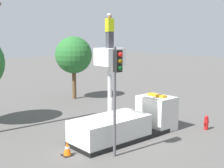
# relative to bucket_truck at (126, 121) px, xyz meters

# --- Properties ---
(ground_plane) EXTENTS (120.00, 120.00, 0.00)m
(ground_plane) POSITION_rel_bucket_truck_xyz_m (-0.40, 0.00, -0.94)
(ground_plane) COLOR #565451
(bucket_truck) EXTENTS (6.78, 2.18, 5.11)m
(bucket_truck) POSITION_rel_bucket_truck_xyz_m (0.00, 0.00, 0.00)
(bucket_truck) COLOR black
(bucket_truck) RESTS_ON ground
(worker) EXTENTS (0.40, 0.26, 1.75)m
(worker) POSITION_rel_bucket_truck_xyz_m (-1.23, 0.00, 5.05)
(worker) COLOR #38383D
(worker) RESTS_ON bucket_truck
(traffic_light_pole) EXTENTS (0.34, 0.57, 5.26)m
(traffic_light_pole) POSITION_rel_bucket_truck_xyz_m (-2.32, -1.76, 2.79)
(traffic_light_pole) COLOR #515156
(traffic_light_pole) RESTS_ON ground
(fire_hydrant) EXTENTS (0.50, 0.26, 0.90)m
(fire_hydrant) POSITION_rel_bucket_truck_xyz_m (4.74, -2.15, -0.50)
(fire_hydrant) COLOR red
(fire_hydrant) RESTS_ON ground
(traffic_cone_rear) EXTENTS (0.50, 0.50, 0.71)m
(traffic_cone_rear) POSITION_rel_bucket_truck_xyz_m (-3.98, -0.04, -0.60)
(traffic_cone_rear) COLOR black
(traffic_cone_rear) RESTS_ON ground
(tree_right_bg) EXTENTS (3.29, 3.29, 5.62)m
(tree_right_bg) POSITION_rel_bucket_truck_xyz_m (3.86, 10.90, 3.00)
(tree_right_bg) COLOR brown
(tree_right_bg) RESTS_ON ground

